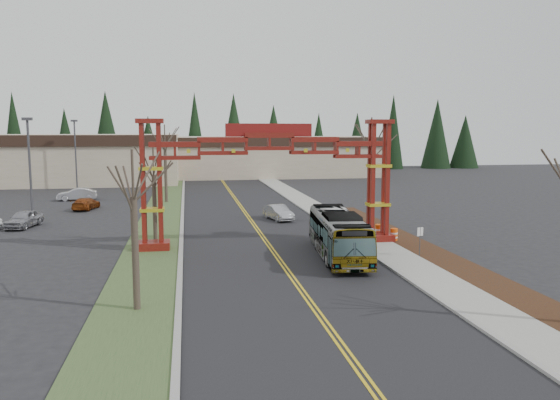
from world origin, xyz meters
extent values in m
plane|color=black|center=(0.00, 0.00, 0.00)|extent=(200.00, 200.00, 0.00)
cube|color=black|center=(0.00, 25.00, 0.01)|extent=(12.00, 110.00, 0.02)
cube|color=gold|center=(-0.12, 25.00, 0.03)|extent=(0.12, 100.00, 0.01)
cube|color=gold|center=(0.12, 25.00, 0.03)|extent=(0.12, 100.00, 0.01)
cube|color=#969591|center=(6.15, 25.00, 0.07)|extent=(0.30, 110.00, 0.15)
cube|color=gray|center=(7.60, 25.00, 0.08)|extent=(2.60, 110.00, 0.14)
cube|color=#321910|center=(10.20, 10.00, 0.06)|extent=(2.60, 50.00, 0.12)
cube|color=#384E27|center=(-8.00, 25.00, 0.04)|extent=(4.00, 110.00, 0.08)
cube|color=#969591|center=(-6.15, 25.00, 0.07)|extent=(0.30, 110.00, 0.15)
cube|color=#5A110B|center=(-8.00, 18.00, 0.30)|extent=(2.20, 1.60, 0.60)
cube|color=#5A110B|center=(-8.55, 17.65, 4.60)|extent=(0.28, 0.28, 8.00)
cube|color=#5A110B|center=(-7.45, 17.65, 4.60)|extent=(0.28, 0.28, 8.00)
cube|color=#5A110B|center=(-8.55, 18.35, 4.60)|extent=(0.28, 0.28, 8.00)
cube|color=#5A110B|center=(-7.45, 18.35, 4.60)|extent=(0.28, 0.28, 8.00)
cube|color=gold|center=(-8.00, 18.00, 2.80)|extent=(1.60, 1.10, 0.22)
cube|color=gold|center=(-8.00, 18.00, 5.60)|extent=(1.60, 1.10, 0.22)
cube|color=#5A110B|center=(-8.00, 18.00, 8.75)|extent=(1.80, 1.20, 0.30)
cube|color=#5A110B|center=(8.00, 18.00, 0.30)|extent=(2.20, 1.60, 0.60)
cube|color=#5A110B|center=(7.45, 17.65, 4.60)|extent=(0.28, 0.28, 8.00)
cube|color=#5A110B|center=(8.55, 17.65, 4.60)|extent=(0.28, 0.28, 8.00)
cube|color=#5A110B|center=(7.45, 18.35, 4.60)|extent=(0.28, 0.28, 8.00)
cube|color=#5A110B|center=(8.55, 18.35, 4.60)|extent=(0.28, 0.28, 8.00)
cube|color=gold|center=(8.00, 18.00, 2.80)|extent=(1.60, 1.10, 0.22)
cube|color=gold|center=(8.00, 18.00, 5.60)|extent=(1.60, 1.10, 0.22)
cube|color=#5A110B|center=(8.00, 18.00, 8.75)|extent=(1.80, 1.20, 0.30)
cube|color=#5A110B|center=(0.00, 18.00, 7.50)|extent=(16.00, 0.90, 1.00)
cube|color=#5A110B|center=(0.00, 18.00, 6.60)|extent=(16.00, 0.90, 0.60)
cube|color=maroon|center=(0.00, 18.00, 8.15)|extent=(6.00, 0.25, 0.90)
cube|color=tan|center=(-30.00, 72.00, 3.75)|extent=(46.00, 22.00, 7.50)
cube|color=black|center=(-30.00, 60.90, 6.70)|extent=(46.00, 0.40, 1.60)
cube|color=tan|center=(10.00, 80.00, 3.50)|extent=(38.00, 20.00, 7.00)
cube|color=black|center=(10.00, 69.90, 6.20)|extent=(38.00, 0.40, 1.60)
cone|color=black|center=(-38.00, 92.00, 6.50)|extent=(5.60, 5.60, 13.00)
cylinder|color=#382D26|center=(-38.00, 92.00, 0.80)|extent=(0.80, 0.80, 1.60)
cone|color=black|center=(-29.50, 92.00, 6.50)|extent=(5.60, 5.60, 13.00)
cylinder|color=#382D26|center=(-29.50, 92.00, 0.80)|extent=(0.80, 0.80, 1.60)
cone|color=black|center=(-21.00, 92.00, 6.50)|extent=(5.60, 5.60, 13.00)
cylinder|color=#382D26|center=(-21.00, 92.00, 0.80)|extent=(0.80, 0.80, 1.60)
cone|color=black|center=(-12.50, 92.00, 6.50)|extent=(5.60, 5.60, 13.00)
cylinder|color=#382D26|center=(-12.50, 92.00, 0.80)|extent=(0.80, 0.80, 1.60)
cone|color=black|center=(-4.00, 92.00, 6.50)|extent=(5.60, 5.60, 13.00)
cylinder|color=#382D26|center=(-4.00, 92.00, 0.80)|extent=(0.80, 0.80, 1.60)
cone|color=black|center=(4.50, 92.00, 6.50)|extent=(5.60, 5.60, 13.00)
cylinder|color=#382D26|center=(4.50, 92.00, 0.80)|extent=(0.80, 0.80, 1.60)
cone|color=black|center=(13.00, 92.00, 6.50)|extent=(5.60, 5.60, 13.00)
cylinder|color=#382D26|center=(13.00, 92.00, 0.80)|extent=(0.80, 0.80, 1.60)
cone|color=black|center=(21.50, 92.00, 6.50)|extent=(5.60, 5.60, 13.00)
cylinder|color=#382D26|center=(21.50, 92.00, 0.80)|extent=(0.80, 0.80, 1.60)
cone|color=black|center=(30.00, 92.00, 6.50)|extent=(5.60, 5.60, 13.00)
cylinder|color=#382D26|center=(30.00, 92.00, 0.80)|extent=(0.80, 0.80, 1.60)
cone|color=black|center=(38.50, 92.00, 6.50)|extent=(5.60, 5.60, 13.00)
cylinder|color=#382D26|center=(38.50, 92.00, 0.80)|extent=(0.80, 0.80, 1.60)
cone|color=black|center=(47.00, 92.00, 6.50)|extent=(5.60, 5.60, 13.00)
cylinder|color=#382D26|center=(47.00, 92.00, 0.80)|extent=(0.80, 0.80, 1.60)
cone|color=black|center=(55.50, 92.00, 6.50)|extent=(5.60, 5.60, 13.00)
cylinder|color=#382D26|center=(55.50, 92.00, 0.80)|extent=(0.80, 0.80, 1.60)
imported|color=#B3B7BB|center=(3.92, 14.00, 1.47)|extent=(3.53, 10.79, 2.95)
imported|color=#A5A8AD|center=(2.52, 29.09, 0.68)|extent=(2.41, 4.38, 1.37)
imported|color=#919298|center=(-19.26, 28.85, 0.74)|extent=(2.59, 4.59, 1.47)
imported|color=#8A3C13|center=(-15.99, 38.94, 0.62)|extent=(2.58, 4.57, 1.25)
imported|color=#BABCC3|center=(-18.36, 46.96, 0.73)|extent=(4.54, 1.92, 1.46)
cylinder|color=#382D26|center=(-8.00, 5.24, 2.61)|extent=(0.32, 0.32, 5.23)
cylinder|color=#382D26|center=(-8.00, 5.24, 6.22)|extent=(0.12, 0.12, 2.17)
cylinder|color=#382D26|center=(-8.00, 20.68, 2.48)|extent=(0.30, 0.30, 4.96)
cylinder|color=#382D26|center=(-8.00, 20.68, 5.90)|extent=(0.11, 0.11, 2.07)
cylinder|color=#382D26|center=(-8.00, 43.34, 3.28)|extent=(0.34, 0.34, 6.56)
cylinder|color=#382D26|center=(-8.00, 43.34, 7.62)|extent=(0.13, 0.13, 2.35)
cylinder|color=#382D26|center=(10.00, 25.48, 3.47)|extent=(0.35, 0.35, 6.93)
cylinder|color=#382D26|center=(10.00, 25.48, 8.03)|extent=(0.13, 0.13, 2.41)
cylinder|color=#3F3F44|center=(-18.83, 29.91, 4.50)|extent=(0.20, 0.20, 8.99)
cube|color=#3F3F44|center=(-18.83, 29.91, 9.09)|extent=(0.80, 0.40, 0.25)
cylinder|color=#3F3F44|center=(-20.56, 58.76, 4.67)|extent=(0.21, 0.21, 9.33)
cube|color=#3F3F44|center=(-20.56, 58.76, 9.44)|extent=(0.83, 0.41, 0.26)
cylinder|color=#3F3F44|center=(8.92, 12.66, 1.00)|extent=(0.05, 0.05, 2.00)
cube|color=white|center=(8.92, 12.66, 1.73)|extent=(0.45, 0.17, 0.55)
cylinder|color=#EB550D|center=(9.26, 17.90, 0.50)|extent=(0.52, 0.52, 0.99)
cylinder|color=white|center=(9.26, 17.90, 0.64)|extent=(0.54, 0.54, 0.12)
cylinder|color=white|center=(9.26, 17.90, 0.35)|extent=(0.54, 0.54, 0.12)
cylinder|color=#EB550D|center=(8.52, 19.09, 0.55)|extent=(0.58, 0.58, 1.11)
cylinder|color=white|center=(8.52, 19.09, 0.72)|extent=(0.60, 0.60, 0.13)
cylinder|color=white|center=(8.52, 19.09, 0.39)|extent=(0.60, 0.60, 0.13)
cylinder|color=#EB550D|center=(9.16, 22.76, 0.50)|extent=(0.52, 0.52, 0.99)
cylinder|color=white|center=(9.16, 22.76, 0.65)|extent=(0.54, 0.54, 0.12)
cylinder|color=white|center=(9.16, 22.76, 0.35)|extent=(0.54, 0.54, 0.12)
camera|label=1|loc=(-5.64, -19.46, 8.12)|focal=35.00mm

